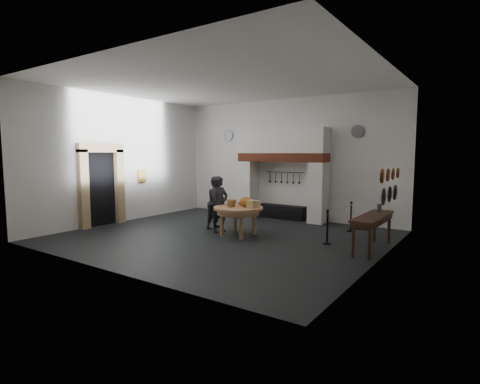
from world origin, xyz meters
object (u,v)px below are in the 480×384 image
Objects in this scene: visitor_far at (217,202)px; barrier_post_far at (351,217)px; side_table at (373,216)px; iron_range at (282,212)px; visitor_near at (220,204)px; barrier_post_near at (327,228)px; work_table at (238,208)px.

visitor_far is 1.92× the size of barrier_post_far.
iron_range is at bearing 145.58° from side_table.
visitor_near is (-0.47, -3.28, 0.63)m from iron_range.
barrier_post_near is at bearing -177.04° from side_table.
visitor_near is at bearing -174.11° from side_table.
work_table is 1.65× the size of barrier_post_near.
barrier_post_near is 2.00m from barrier_post_far.
side_table is 2.44× the size of barrier_post_near.
visitor_near is 3.44m from barrier_post_near.
work_table is 2.68m from barrier_post_near.
barrier_post_near is at bearing 11.10° from work_table.
visitor_far is (-1.18, 0.50, 0.02)m from work_table.
visitor_near is (-0.78, 0.10, 0.04)m from work_table.
barrier_post_near and barrier_post_far have the same top height.
visitor_near is 1.02× the size of visitor_far.
barrier_post_far is (0.00, 2.00, 0.00)m from barrier_post_near.
barrier_post_far reaches higher than work_table.
barrier_post_far is at bearing 90.00° from barrier_post_near.
work_table is 0.79m from visitor_near.
visitor_near reaches higher than iron_range.
side_table is (4.57, 0.47, -0.01)m from visitor_near.
barrier_post_far is (3.39, 2.41, -0.43)m from visitor_near.
visitor_far is at bearing -179.18° from side_table.
iron_range is 2.11× the size of barrier_post_far.
iron_range is 1.08× the size of visitor_near.
barrier_post_far is (3.79, 2.01, -0.41)m from visitor_far.
barrier_post_far is at bearing -62.20° from visitor_far.
side_table is 1.26m from barrier_post_near.
side_table is (4.10, -2.81, 0.62)m from iron_range.
barrier_post_far is at bearing -16.62° from iron_range.
work_table is 0.86× the size of visitor_far.
visitor_near reaches higher than barrier_post_far.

